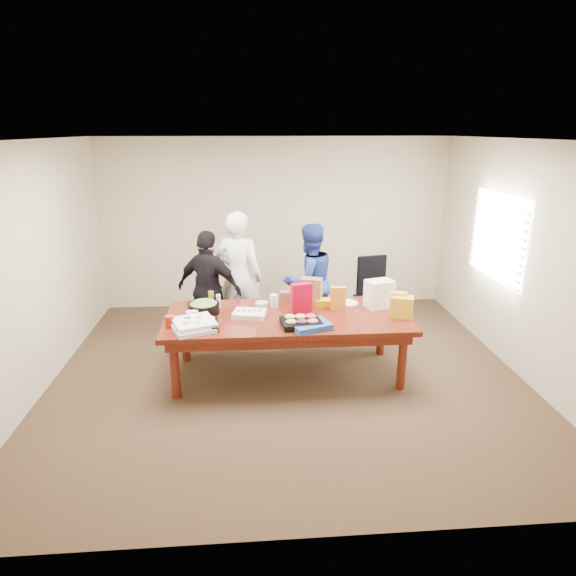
{
  "coord_description": "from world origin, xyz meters",
  "views": [
    {
      "loc": [
        -0.4,
        -5.27,
        2.8
      ],
      "look_at": [
        0.02,
        0.1,
        1.05
      ],
      "focal_mm": 30.57,
      "sensor_mm": 36.0,
      "label": 1
    }
  ],
  "objects": [
    {
      "name": "wall_front",
      "position": [
        0.0,
        -2.5,
        1.35
      ],
      "size": [
        5.5,
        0.04,
        2.7
      ],
      "primitive_type": "cube",
      "color": "beige",
      "rests_on": "floor"
    },
    {
      "name": "person_right",
      "position": [
        0.39,
        1.13,
        0.8
      ],
      "size": [
        0.96,
        0.88,
        1.61
      ],
      "primitive_type": "imported",
      "rotation": [
        0.0,
        0.0,
        3.56
      ],
      "color": "navy",
      "rests_on": "floor"
    },
    {
      "name": "wall_left",
      "position": [
        -2.75,
        0.0,
        1.35
      ],
      "size": [
        0.04,
        5.0,
        2.7
      ],
      "primitive_type": "cube",
      "color": "beige",
      "rests_on": "floor"
    },
    {
      "name": "chip_bag_orange",
      "position": [
        0.62,
        0.16,
        0.89
      ],
      "size": [
        0.18,
        0.09,
        0.28
      ],
      "primitive_type": "cube",
      "rotation": [
        0.0,
        0.0,
        -0.06
      ],
      "color": "orange",
      "rests_on": "conference_table"
    },
    {
      "name": "red_cup",
      "position": [
        -1.3,
        -0.25,
        0.82
      ],
      "size": [
        0.11,
        0.11,
        0.13
      ],
      "primitive_type": "cylinder",
      "rotation": [
        0.0,
        0.0,
        -0.15
      ],
      "color": "#A7240F",
      "rests_on": "conference_table"
    },
    {
      "name": "floor",
      "position": [
        0.0,
        0.0,
        -0.01
      ],
      "size": [
        5.5,
        5.0,
        0.02
      ],
      "primitive_type": "cube",
      "color": "#47301E",
      "rests_on": "ground"
    },
    {
      "name": "dip_bowl_a",
      "position": [
        0.24,
        0.23,
        0.78
      ],
      "size": [
        0.14,
        0.14,
        0.06
      ],
      "primitive_type": "cylinder",
      "rotation": [
        0.0,
        0.0,
        0.03
      ],
      "color": "beige",
      "rests_on": "conference_table"
    },
    {
      "name": "kraft_bag",
      "position": [
        0.32,
        0.36,
        0.91
      ],
      "size": [
        0.28,
        0.22,
        0.33
      ],
      "primitive_type": "cube",
      "rotation": [
        0.0,
        0.0,
        -0.31
      ],
      "color": "brown",
      "rests_on": "conference_table"
    },
    {
      "name": "window_panel",
      "position": [
        2.72,
        0.6,
        1.5
      ],
      "size": [
        0.03,
        1.4,
        1.1
      ],
      "primitive_type": "cube",
      "color": "white",
      "rests_on": "wall_right"
    },
    {
      "name": "chip_bag_blue",
      "position": [
        0.22,
        -0.4,
        0.78
      ],
      "size": [
        0.49,
        0.43,
        0.06
      ],
      "primitive_type": "cube",
      "rotation": [
        0.0,
        0.0,
        0.36
      ],
      "color": "#234E9B",
      "rests_on": "conference_table"
    },
    {
      "name": "plate_b",
      "position": [
        0.57,
        0.44,
        0.76
      ],
      "size": [
        0.26,
        0.26,
        0.01
      ],
      "primitive_type": "cylinder",
      "rotation": [
        0.0,
        0.0,
        -0.18
      ],
      "color": "white",
      "rests_on": "conference_table"
    },
    {
      "name": "veggie_tray",
      "position": [
        -0.99,
        -0.31,
        0.78
      ],
      "size": [
        0.46,
        0.37,
        0.07
      ],
      "primitive_type": "cube",
      "rotation": [
        0.0,
        0.0,
        0.08
      ],
      "color": "black",
      "rests_on": "conference_table"
    },
    {
      "name": "conference_table",
      "position": [
        0.0,
        0.0,
        0.38
      ],
      "size": [
        2.8,
        1.2,
        0.75
      ],
      "primitive_type": "cube",
      "color": "#4C1C0F",
      "rests_on": "floor"
    },
    {
      "name": "sheet_cake",
      "position": [
        -0.44,
        -0.01,
        0.78
      ],
      "size": [
        0.41,
        0.34,
        0.06
      ],
      "primitive_type": "cube",
      "rotation": [
        0.0,
        0.0,
        -0.22
      ],
      "color": "white",
      "rests_on": "conference_table"
    },
    {
      "name": "wall_right",
      "position": [
        2.75,
        0.0,
        1.35
      ],
      "size": [
        0.04,
        5.0,
        2.7
      ],
      "primitive_type": "cube",
      "color": "beige",
      "rests_on": "floor"
    },
    {
      "name": "grocery_bag_white",
      "position": [
        1.12,
        0.19,
        0.92
      ],
      "size": [
        0.36,
        0.3,
        0.34
      ],
      "primitive_type": "cube",
      "rotation": [
        0.0,
        0.0,
        0.28
      ],
      "color": "white",
      "rests_on": "conference_table"
    },
    {
      "name": "person_left",
      "position": [
        -0.96,
        0.93,
        0.79
      ],
      "size": [
        1.0,
        0.74,
        1.57
      ],
      "primitive_type": "imported",
      "rotation": [
        0.0,
        0.0,
        2.7
      ],
      "color": "black",
      "rests_on": "floor"
    },
    {
      "name": "pizza_box_lower",
      "position": [
        -1.04,
        -0.35,
        0.77
      ],
      "size": [
        0.54,
        0.54,
        0.05
      ],
      "primitive_type": "cube",
      "rotation": [
        0.0,
        0.0,
        0.38
      ],
      "color": "silver",
      "rests_on": "conference_table"
    },
    {
      "name": "fruit_tray",
      "position": [
        0.13,
        -0.32,
        0.78
      ],
      "size": [
        0.46,
        0.38,
        0.06
      ],
      "primitive_type": "cube",
      "rotation": [
        0.0,
        0.0,
        0.12
      ],
      "color": "black",
      "rests_on": "conference_table"
    },
    {
      "name": "salad_bowl",
      "position": [
        -0.97,
        0.15,
        0.81
      ],
      "size": [
        0.44,
        0.44,
        0.12
      ],
      "primitive_type": "cylinder",
      "rotation": [
        0.0,
        0.0,
        0.23
      ],
      "color": "black",
      "rests_on": "conference_table"
    },
    {
      "name": "ceiling",
      "position": [
        0.0,
        0.0,
        2.71
      ],
      "size": [
        5.5,
        5.0,
        0.02
      ],
      "primitive_type": "cube",
      "color": "white",
      "rests_on": "wall_back"
    },
    {
      "name": "chip_bag_yellow",
      "position": [
        1.27,
        -0.1,
        0.89
      ],
      "size": [
        0.2,
        0.12,
        0.28
      ],
      "primitive_type": "cube",
      "rotation": [
        0.0,
        0.0,
        -0.27
      ],
      "color": "yellow",
      "rests_on": "conference_table"
    },
    {
      "name": "wall_back",
      "position": [
        0.0,
        2.5,
        1.35
      ],
      "size": [
        5.5,
        0.04,
        2.7
      ],
      "primitive_type": "cube",
      "color": "beige",
      "rests_on": "floor"
    },
    {
      "name": "plate_a",
      "position": [
        0.77,
        0.35,
        0.76
      ],
      "size": [
        0.33,
        0.33,
        0.02
      ],
      "primitive_type": "cylinder",
      "rotation": [
        0.0,
        0.0,
        -0.3
      ],
      "color": "white",
      "rests_on": "conference_table"
    },
    {
      "name": "clear_cup_a",
      "position": [
        -1.05,
        -0.03,
        0.8
      ],
      "size": [
        0.08,
        0.08,
        0.1
      ],
      "primitive_type": "cylinder",
      "rotation": [
        0.0,
        0.0,
        0.1
      ],
      "color": "white",
      "rests_on": "conference_table"
    },
    {
      "name": "bread_loaf",
      "position": [
        0.1,
        0.47,
        0.81
      ],
      "size": [
        0.34,
        0.19,
        0.13
      ],
      "primitive_type": "cube",
      "rotation": [
        0.0,
        0.0,
        -0.17
      ],
      "color": "brown",
      "rests_on": "conference_table"
    },
    {
      "name": "mayo_jar",
      "position": [
        -0.14,
        0.3,
        0.83
      ],
      "size": [
        0.13,
        0.13,
        0.16
      ],
      "primitive_type": "cylinder",
      "rotation": [
        0.0,
        0.0,
        -0.33
      ],
      "color": "silver",
      "rests_on": "conference_table"
    },
    {
      "name": "pizza_box_upper",
      "position": [
        -1.03,
        -0.32,
        0.82
      ],
      "size": [
        0.54,
        0.54,
        0.05
      ],
      "primitive_type": "cube",
      "rotation": [
        0.0,
        0.0,
        0.37
      ],
      "color": "white",
      "rests_on": "pizza_box_lower"
    },
    {
      "name": "chip_bag_red",
      "position": [
        0.17,
        0.1,
        0.92
      ],
      "size": [
        0.26,
        0.15,
        0.35
      ],
      "primitive_type": "cube",
      "rotation": [
        0.0,
        0.0,
        0.21
      ],
      "color": "#B6001E",
      "rests_on": "conference_table"
    },
    {
      "name": "dip_bowl_b",
      "position": [
        -0.29,
        0.3,
        0.78
      ],
      "size": [
        0.2,
        0.2,
        0.06
      ],
      "primitive_type": "cylinder",
      "rotation": [
        0.0,
        0.0,
        -0.33
      ],
      "color": "beige",
      "rests_on": "conference_table"
    },
    {
      "name": "dressing_bottle",
      "position": [
        -0.89,
        0.33,
        0.85
      ],
      "size": [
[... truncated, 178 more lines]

